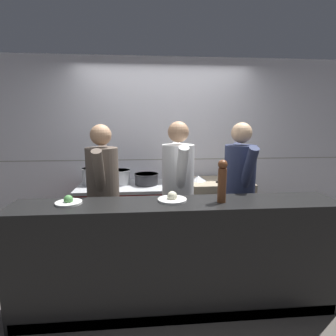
{
  "coord_description": "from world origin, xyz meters",
  "views": [
    {
      "loc": [
        -0.27,
        -2.51,
        1.71
      ],
      "look_at": [
        -0.0,
        0.6,
        1.15
      ],
      "focal_mm": 28.0,
      "sensor_mm": 36.0,
      "label": 1
    }
  ],
  "objects_px": {
    "sauce_pot": "(120,177)",
    "mixing_bowl_steel": "(198,178)",
    "stock_pot": "(91,176)",
    "chefs_knife": "(226,182)",
    "pepper_mill": "(222,180)",
    "braising_pot": "(146,179)",
    "chef_sous": "(178,191)",
    "chef_head_cook": "(103,194)",
    "plated_dish_main": "(69,202)",
    "plated_dish_appetiser": "(172,198)",
    "oven_range": "(123,215)",
    "chef_line": "(239,190)"
  },
  "relations": [
    {
      "from": "pepper_mill",
      "to": "oven_range",
      "type": "bearing_deg",
      "value": 126.54
    },
    {
      "from": "pepper_mill",
      "to": "chef_sous",
      "type": "distance_m",
      "value": 0.76
    },
    {
      "from": "plated_dish_appetiser",
      "to": "chef_sous",
      "type": "relative_size",
      "value": 0.15
    },
    {
      "from": "sauce_pot",
      "to": "oven_range",
      "type": "bearing_deg",
      "value": -70.24
    },
    {
      "from": "mixing_bowl_steel",
      "to": "chef_head_cook",
      "type": "relative_size",
      "value": 0.14
    },
    {
      "from": "chefs_knife",
      "to": "oven_range",
      "type": "bearing_deg",
      "value": 174.64
    },
    {
      "from": "pepper_mill",
      "to": "chef_head_cook",
      "type": "relative_size",
      "value": 0.22
    },
    {
      "from": "sauce_pot",
      "to": "chef_head_cook",
      "type": "relative_size",
      "value": 0.16
    },
    {
      "from": "chef_sous",
      "to": "chef_line",
      "type": "distance_m",
      "value": 0.69
    },
    {
      "from": "oven_range",
      "to": "plated_dish_main",
      "type": "relative_size",
      "value": 5.18
    },
    {
      "from": "stock_pot",
      "to": "plated_dish_main",
      "type": "bearing_deg",
      "value": -86.71
    },
    {
      "from": "sauce_pot",
      "to": "braising_pot",
      "type": "height_order",
      "value": "sauce_pot"
    },
    {
      "from": "chef_head_cook",
      "to": "braising_pot",
      "type": "bearing_deg",
      "value": 54.52
    },
    {
      "from": "braising_pot",
      "to": "chef_sous",
      "type": "xyz_separation_m",
      "value": [
        0.34,
        -0.68,
        0.01
      ]
    },
    {
      "from": "stock_pot",
      "to": "mixing_bowl_steel",
      "type": "bearing_deg",
      "value": -1.62
    },
    {
      "from": "mixing_bowl_steel",
      "to": "braising_pot",
      "type": "bearing_deg",
      "value": -179.71
    },
    {
      "from": "mixing_bowl_steel",
      "to": "sauce_pot",
      "type": "bearing_deg",
      "value": 177.87
    },
    {
      "from": "sauce_pot",
      "to": "pepper_mill",
      "type": "relative_size",
      "value": 0.74
    },
    {
      "from": "braising_pot",
      "to": "plated_dish_main",
      "type": "relative_size",
      "value": 1.48
    },
    {
      "from": "plated_dish_main",
      "to": "chef_sous",
      "type": "distance_m",
      "value": 1.17
    },
    {
      "from": "sauce_pot",
      "to": "mixing_bowl_steel",
      "type": "height_order",
      "value": "sauce_pot"
    },
    {
      "from": "chefs_knife",
      "to": "plated_dish_main",
      "type": "bearing_deg",
      "value": -146.82
    },
    {
      "from": "sauce_pot",
      "to": "plated_dish_appetiser",
      "type": "distance_m",
      "value": 1.42
    },
    {
      "from": "braising_pot",
      "to": "chefs_knife",
      "type": "distance_m",
      "value": 1.07
    },
    {
      "from": "mixing_bowl_steel",
      "to": "pepper_mill",
      "type": "distance_m",
      "value": 1.36
    },
    {
      "from": "braising_pot",
      "to": "chefs_knife",
      "type": "bearing_deg",
      "value": -7.51
    },
    {
      "from": "mixing_bowl_steel",
      "to": "chef_line",
      "type": "xyz_separation_m",
      "value": [
        0.33,
        -0.7,
        0.01
      ]
    },
    {
      "from": "plated_dish_appetiser",
      "to": "mixing_bowl_steel",
      "type": "bearing_deg",
      "value": 68.94
    },
    {
      "from": "oven_range",
      "to": "plated_dish_main",
      "type": "bearing_deg",
      "value": -104.66
    },
    {
      "from": "braising_pot",
      "to": "chef_line",
      "type": "distance_m",
      "value": 1.25
    },
    {
      "from": "plated_dish_appetiser",
      "to": "chef_head_cook",
      "type": "xyz_separation_m",
      "value": [
        -0.69,
        0.58,
        -0.1
      ]
    },
    {
      "from": "stock_pot",
      "to": "plated_dish_main",
      "type": "distance_m",
      "value": 1.32
    },
    {
      "from": "oven_range",
      "to": "pepper_mill",
      "type": "relative_size",
      "value": 3.08
    },
    {
      "from": "braising_pot",
      "to": "chef_sous",
      "type": "distance_m",
      "value": 0.77
    },
    {
      "from": "chefs_knife",
      "to": "chef_sous",
      "type": "distance_m",
      "value": 0.9
    },
    {
      "from": "mixing_bowl_steel",
      "to": "chefs_knife",
      "type": "xyz_separation_m",
      "value": [
        0.35,
        -0.14,
        -0.03
      ]
    },
    {
      "from": "stock_pot",
      "to": "chef_sous",
      "type": "height_order",
      "value": "chef_sous"
    },
    {
      "from": "stock_pot",
      "to": "sauce_pot",
      "type": "height_order",
      "value": "stock_pot"
    },
    {
      "from": "plated_dish_main",
      "to": "pepper_mill",
      "type": "xyz_separation_m",
      "value": [
        1.31,
        -0.06,
        0.18
      ]
    },
    {
      "from": "sauce_pot",
      "to": "mixing_bowl_steel",
      "type": "relative_size",
      "value": 1.19
    },
    {
      "from": "plated_dish_main",
      "to": "plated_dish_appetiser",
      "type": "height_order",
      "value": "plated_dish_appetiser"
    },
    {
      "from": "pepper_mill",
      "to": "plated_dish_main",
      "type": "bearing_deg",
      "value": 177.29
    },
    {
      "from": "braising_pot",
      "to": "mixing_bowl_steel",
      "type": "bearing_deg",
      "value": 0.29
    },
    {
      "from": "mixing_bowl_steel",
      "to": "plated_dish_main",
      "type": "bearing_deg",
      "value": -137.15
    },
    {
      "from": "chefs_knife",
      "to": "pepper_mill",
      "type": "bearing_deg",
      "value": -109.31
    },
    {
      "from": "sauce_pot",
      "to": "pepper_mill",
      "type": "height_order",
      "value": "pepper_mill"
    },
    {
      "from": "pepper_mill",
      "to": "chef_line",
      "type": "relative_size",
      "value": 0.22
    },
    {
      "from": "chef_head_cook",
      "to": "chef_line",
      "type": "bearing_deg",
      "value": -1.51
    },
    {
      "from": "sauce_pot",
      "to": "braising_pot",
      "type": "distance_m",
      "value": 0.36
    },
    {
      "from": "braising_pot",
      "to": "plated_dish_main",
      "type": "xyz_separation_m",
      "value": [
        -0.67,
        -1.27,
        0.09
      ]
    }
  ]
}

